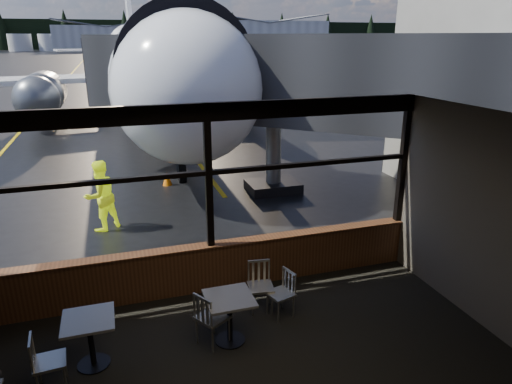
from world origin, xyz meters
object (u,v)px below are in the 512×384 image
chair_near_n (261,288)px  cone_wing (28,119)px  chair_mid_w (50,362)px  chair_near_w (213,318)px  ground_crew (100,196)px  chair_near_e (280,294)px  cone_nose (167,179)px  cafe_table_mid (91,342)px  jet_bridge (287,108)px  cafe_table_near (230,319)px  airliner (142,11)px

chair_near_n → cone_wing: size_ratio=2.06×
chair_mid_w → cone_wing: 22.75m
chair_near_w → ground_crew: bearing=166.7°
chair_near_e → cone_wing: 22.88m
chair_near_n → cone_nose: chair_near_n is taller
cafe_table_mid → chair_near_w: bearing=-1.1°
jet_bridge → cone_wing: 18.03m
cafe_table_near → cafe_table_mid: size_ratio=1.01×
cafe_table_mid → cone_wing: bearing=99.8°
cone_nose → ground_crew: bearing=-122.1°
chair_mid_w → cone_wing: chair_mid_w is taller
cone_nose → airliner: bearing=87.2°
jet_bridge → chair_near_n: bearing=-114.6°
airliner → jet_bridge: airliner is taller
chair_near_w → cone_nose: (0.35, 8.37, -0.24)m
ground_crew → cone_wing: ground_crew is taller
jet_bridge → ground_crew: (-5.55, -1.86, -1.63)m
cafe_table_near → cone_nose: 8.40m
cafe_table_near → chair_near_e: bearing=22.7°
chair_near_e → ground_crew: (-2.87, 4.85, 0.46)m
cone_wing → cafe_table_near: bearing=-75.2°
chair_near_w → jet_bridge: bearing=120.4°
ground_crew → cone_nose: (1.97, 3.14, -0.66)m
cafe_table_mid → chair_near_e: (3.02, 0.35, 0.02)m
chair_mid_w → cone_nose: (2.63, 8.67, -0.22)m
jet_bridge → cone_nose: (-3.58, 1.28, -2.29)m
chair_mid_w → cone_nose: bearing=158.7°
jet_bridge → ground_crew: 6.08m
airliner → ground_crew: size_ratio=22.08×
cafe_table_near → chair_near_w: chair_near_w is taller
airliner → ground_crew: bearing=-98.5°
cone_wing → airliner: bearing=-5.6°
chair_near_n → chair_mid_w: size_ratio=1.03×
chair_near_e → chair_mid_w: size_ratio=0.96×
airliner → ground_crew: (-2.62, -16.34, -5.03)m
cafe_table_near → chair_near_w: size_ratio=0.86×
cafe_table_mid → chair_near_e: bearing=6.5°
ground_crew → cone_wing: size_ratio=4.06×
chair_near_w → cone_wing: size_ratio=2.12×
jet_bridge → cone_nose: size_ratio=26.93×
ground_crew → cone_nose: size_ratio=4.10×
chair_near_e → cone_wing: bearing=1.1°
chair_near_e → chair_near_n: bearing=28.8°
airliner → cafe_table_near: (-0.74, -21.60, -5.51)m
chair_near_n → cone_wing: chair_near_n is taller
cafe_table_mid → chair_mid_w: 0.61m
airliner → chair_near_w: airliner is taller
cafe_table_mid → chair_mid_w: (-0.51, -0.33, 0.04)m
jet_bridge → chair_near_n: jet_bridge is taller
airliner → cafe_table_mid: bearing=-96.8°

